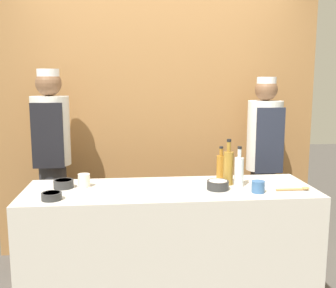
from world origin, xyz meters
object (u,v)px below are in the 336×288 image
at_px(sauce_bowl_brown, 64,183).
at_px(chef_left, 52,162).
at_px(bottle_amber, 221,167).
at_px(sauce_bowl_purple, 52,196).
at_px(cup_cream, 84,181).
at_px(bottle_clear, 239,171).
at_px(wooden_spoon, 297,189).
at_px(cup_blue, 258,187).
at_px(bottle_vinegar, 228,167).
at_px(cutting_board, 166,188).
at_px(sauce_bowl_white, 218,185).
at_px(chef_right, 263,162).

relative_size(sauce_bowl_brown, chef_left, 0.08).
bearing_deg(chef_left, bottle_amber, -22.91).
xyz_separation_m(sauce_bowl_purple, cup_cream, (0.16, 0.27, 0.02)).
bearing_deg(bottle_clear, wooden_spoon, -21.80).
height_order(sauce_bowl_purple, cup_blue, cup_blue).
bearing_deg(bottle_clear, bottle_vinegar, 137.64).
bearing_deg(cutting_board, cup_cream, 168.72).
height_order(sauce_bowl_white, bottle_amber, bottle_amber).
xyz_separation_m(sauce_bowl_purple, sauce_bowl_brown, (0.03, 0.27, 0.01)).
bearing_deg(sauce_bowl_purple, cup_blue, 1.27).
bearing_deg(sauce_bowl_brown, sauce_bowl_white, -7.87).
xyz_separation_m(cup_cream, chef_right, (1.48, 0.67, -0.04)).
height_order(cutting_board, bottle_amber, bottle_amber).
distance_m(bottle_clear, chef_right, 0.88).
bearing_deg(chef_right, chef_left, 179.99).
distance_m(sauce_bowl_purple, chef_left, 0.96).
xyz_separation_m(sauce_bowl_purple, wooden_spoon, (1.56, 0.05, -0.01)).
xyz_separation_m(sauce_bowl_purple, cutting_board, (0.71, 0.16, -0.02)).
bearing_deg(bottle_vinegar, cup_blue, -56.31).
bearing_deg(cup_cream, sauce_bowl_brown, -176.48).
height_order(cup_cream, chef_left, chef_left).
bearing_deg(sauce_bowl_white, bottle_amber, 72.77).
relative_size(sauce_bowl_purple, wooden_spoon, 0.54).
bearing_deg(bottle_vinegar, chef_left, 152.16).
bearing_deg(cutting_board, chef_left, 138.73).
relative_size(sauce_bowl_purple, bottle_vinegar, 0.38).
height_order(sauce_bowl_brown, bottle_vinegar, bottle_vinegar).
bearing_deg(bottle_clear, cutting_board, -177.25).
xyz_separation_m(sauce_bowl_brown, chef_left, (-0.20, 0.67, 0.01)).
distance_m(sauce_bowl_white, bottle_vinegar, 0.18).
distance_m(wooden_spoon, chef_left, 1.95).
bearing_deg(cutting_board, sauce_bowl_purple, -166.99).
xyz_separation_m(bottle_amber, bottle_clear, (0.08, -0.20, 0.01)).
relative_size(bottle_amber, cup_blue, 2.89).
distance_m(sauce_bowl_purple, bottle_amber, 1.20).
bearing_deg(cutting_board, cup_blue, -13.20).
bearing_deg(bottle_vinegar, sauce_bowl_white, -130.06).
distance_m(cutting_board, chef_left, 1.18).
relative_size(bottle_amber, bottle_vinegar, 0.76).
xyz_separation_m(sauce_bowl_white, chef_right, (0.60, 0.81, -0.03)).
bearing_deg(cutting_board, wooden_spoon, -7.83).
bearing_deg(sauce_bowl_brown, cup_cream, 3.52).
relative_size(cutting_board, chef_left, 0.21).
bearing_deg(sauce_bowl_brown, wooden_spoon, -8.09).
height_order(wooden_spoon, chef_right, chef_right).
height_order(sauce_bowl_purple, cup_cream, cup_cream).
distance_m(sauce_bowl_purple, cutting_board, 0.73).
bearing_deg(chef_right, sauce_bowl_brown, -157.39).
xyz_separation_m(sauce_bowl_white, bottle_clear, (0.16, 0.06, 0.07)).
xyz_separation_m(sauce_bowl_purple, chef_right, (1.65, 0.94, -0.02)).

